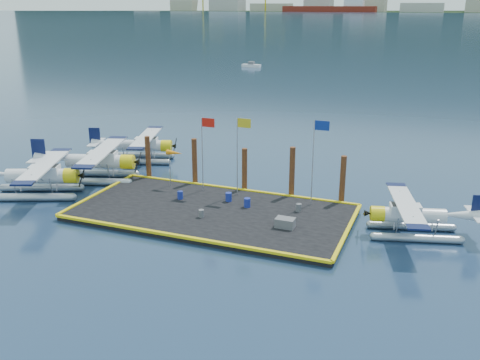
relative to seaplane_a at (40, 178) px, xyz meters
The scene contains 22 objects.
ground 14.70m from the seaplane_a, ahead, with size 4000.00×4000.00×0.00m, color #182F49.
dock 14.68m from the seaplane_a, ahead, with size 20.00×10.00×0.40m, color black.
dock_bumpers 14.66m from the seaplane_a, ahead, with size 20.25×10.25×0.18m, color yellow, non-canonical shape.
seaplane_a is the anchor object (origin of this frame).
seaplane_b 5.35m from the seaplane_a, 67.54° to the left, with size 9.68×10.37×3.71m.
seaplane_c 11.89m from the seaplane_a, 78.04° to the left, with size 8.72×9.33×3.34m.
seaplane_d 28.52m from the seaplane_a, ahead, with size 8.00×8.62×3.07m.
drum_0 11.58m from the seaplane_a, 12.59° to the left, with size 0.44×0.44×0.62m, color navy.
drum_2 16.99m from the seaplane_a, ahead, with size 0.48×0.48×0.68m, color navy.
drum_3 14.43m from the seaplane_a, ahead, with size 0.39×0.39×0.56m, color #56555A.
drum_4 20.84m from the seaplane_a, ahead, with size 0.42×0.42×0.59m, color #56555A.
drum_5 15.39m from the seaplane_a, 12.90° to the left, with size 0.48×0.48×0.68m, color navy.
crate 20.50m from the seaplane_a, ahead, with size 1.29×0.86×0.65m, color #56555A.
flagpole_red 13.57m from the seaplane_a, 22.27° to the left, with size 1.14×0.08×6.00m.
flagpole_yellow 16.35m from the seaplane_a, 18.22° to the left, with size 1.14×0.08×6.20m.
flagpole_blue 22.07m from the seaplane_a, 13.30° to the left, with size 1.14×0.08×6.50m.
windsock 10.91m from the seaplane_a, 27.78° to the left, with size 1.40×0.44×3.12m.
piling_0 9.00m from the seaplane_a, 47.53° to the left, with size 0.44×0.44×4.00m, color #441F13.
piling_1 12.49m from the seaplane_a, 32.09° to the left, with size 0.44×0.44×4.20m, color #441F13.
piling_2 16.46m from the seaplane_a, 23.74° to the left, with size 0.44×0.44×3.80m, color #441F13.
piling_3 20.19m from the seaplane_a, 19.17° to the left, with size 0.44×0.44×4.30m, color #441F13.
piling_4 24.00m from the seaplane_a, 16.03° to the left, with size 0.44×0.44×4.00m, color #441F13.
Camera 1 is at (15.25, -33.36, 14.96)m, focal length 40.00 mm.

